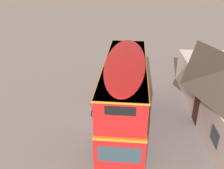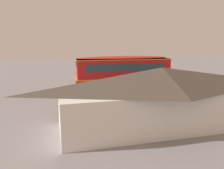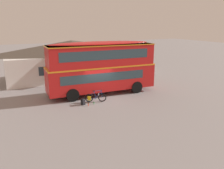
# 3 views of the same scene
# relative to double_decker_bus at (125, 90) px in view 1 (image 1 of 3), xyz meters

# --- Properties ---
(ground_plane) EXTENTS (120.00, 120.00, 0.00)m
(ground_plane) POSITION_rel_double_decker_bus_xyz_m (-0.75, -1.15, -2.64)
(ground_plane) COLOR gray
(double_decker_bus) EXTENTS (9.94, 2.95, 4.79)m
(double_decker_bus) POSITION_rel_double_decker_bus_xyz_m (0.00, 0.00, 0.00)
(double_decker_bus) COLOR black
(double_decker_bus) RESTS_ON ground
(touring_bicycle) EXTENTS (1.67, 0.77, 1.04)m
(touring_bicycle) POSITION_rel_double_decker_bus_xyz_m (-1.48, -1.98, -2.27)
(touring_bicycle) COLOR black
(touring_bicycle) RESTS_ON ground
(backpack_on_ground) EXTENTS (0.34, 0.36, 0.51)m
(backpack_on_ground) POSITION_rel_double_decker_bus_xyz_m (-2.60, -2.22, -2.38)
(backpack_on_ground) COLOR black
(backpack_on_ground) RESTS_ON ground
(water_bottle_red_squeeze) EXTENTS (0.07, 0.07, 0.23)m
(water_bottle_red_squeeze) POSITION_rel_double_decker_bus_xyz_m (-2.32, -2.67, -2.54)
(water_bottle_red_squeeze) COLOR #D84C33
(water_bottle_red_squeeze) RESTS_ON ground
(water_bottle_green_metal) EXTENTS (0.06, 0.06, 0.21)m
(water_bottle_green_metal) POSITION_rel_double_decker_bus_xyz_m (-1.76, -2.46, -2.54)
(water_bottle_green_metal) COLOR green
(water_bottle_green_metal) RESTS_ON ground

